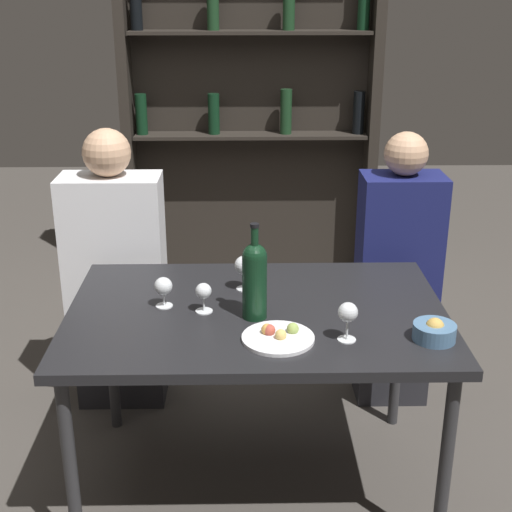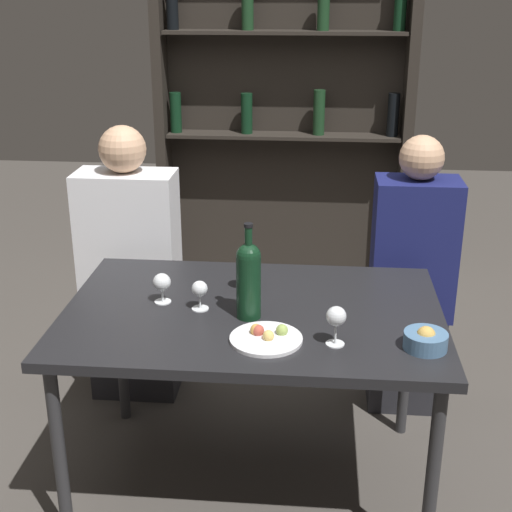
{
  "view_description": "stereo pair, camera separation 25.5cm",
  "coord_description": "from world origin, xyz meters",
  "px_view_note": "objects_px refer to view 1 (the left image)",
  "views": [
    {
      "loc": [
        -0.04,
        -2.25,
        1.8
      ],
      "look_at": [
        0.0,
        0.13,
        0.88
      ],
      "focal_mm": 50.0,
      "sensor_mm": 36.0,
      "label": 1
    },
    {
      "loc": [
        0.21,
        -2.24,
        1.8
      ],
      "look_at": [
        0.0,
        0.13,
        0.88
      ],
      "focal_mm": 50.0,
      "sensor_mm": 36.0,
      "label": 2
    }
  ],
  "objects_px": {
    "food_plate_0": "(278,336)",
    "snack_bowl": "(434,331)",
    "wine_glass_3": "(163,287)",
    "wine_bottle": "(255,277)",
    "wine_glass_2": "(204,293)",
    "wine_glass_0": "(244,266)",
    "seated_person_right": "(397,279)",
    "wine_glass_1": "(348,314)",
    "seated_person_left": "(116,280)"
  },
  "relations": [
    {
      "from": "wine_glass_3",
      "to": "food_plate_0",
      "type": "distance_m",
      "value": 0.47
    },
    {
      "from": "food_plate_0",
      "to": "snack_bowl",
      "type": "bearing_deg",
      "value": -1.4
    },
    {
      "from": "snack_bowl",
      "to": "wine_glass_3",
      "type": "bearing_deg",
      "value": 163.31
    },
    {
      "from": "wine_glass_0",
      "to": "snack_bowl",
      "type": "xyz_separation_m",
      "value": [
        0.61,
        -0.41,
        -0.06
      ]
    },
    {
      "from": "seated_person_right",
      "to": "wine_glass_3",
      "type": "bearing_deg",
      "value": -148.81
    },
    {
      "from": "food_plate_0",
      "to": "seated_person_left",
      "type": "bearing_deg",
      "value": 128.63
    },
    {
      "from": "wine_glass_2",
      "to": "wine_glass_3",
      "type": "xyz_separation_m",
      "value": [
        -0.14,
        0.05,
        0.0
      ]
    },
    {
      "from": "wine_glass_3",
      "to": "seated_person_left",
      "type": "xyz_separation_m",
      "value": [
        -0.27,
        0.58,
        -0.22
      ]
    },
    {
      "from": "snack_bowl",
      "to": "seated_person_right",
      "type": "distance_m",
      "value": 0.86
    },
    {
      "from": "wine_glass_1",
      "to": "seated_person_left",
      "type": "height_order",
      "value": "seated_person_left"
    },
    {
      "from": "food_plate_0",
      "to": "wine_bottle",
      "type": "bearing_deg",
      "value": 113.7
    },
    {
      "from": "wine_glass_2",
      "to": "food_plate_0",
      "type": "distance_m",
      "value": 0.33
    },
    {
      "from": "wine_glass_0",
      "to": "food_plate_0",
      "type": "xyz_separation_m",
      "value": [
        0.11,
        -0.4,
        -0.08
      ]
    },
    {
      "from": "wine_glass_1",
      "to": "snack_bowl",
      "type": "bearing_deg",
      "value": -0.4
    },
    {
      "from": "wine_bottle",
      "to": "wine_glass_0",
      "type": "bearing_deg",
      "value": 98.43
    },
    {
      "from": "food_plate_0",
      "to": "snack_bowl",
      "type": "distance_m",
      "value": 0.5
    },
    {
      "from": "wine_glass_2",
      "to": "food_plate_0",
      "type": "height_order",
      "value": "wine_glass_2"
    },
    {
      "from": "wine_glass_1",
      "to": "wine_glass_2",
      "type": "xyz_separation_m",
      "value": [
        -0.47,
        0.22,
        -0.02
      ]
    },
    {
      "from": "wine_glass_3",
      "to": "snack_bowl",
      "type": "bearing_deg",
      "value": -16.69
    },
    {
      "from": "wine_bottle",
      "to": "seated_person_right",
      "type": "height_order",
      "value": "seated_person_right"
    },
    {
      "from": "snack_bowl",
      "to": "wine_glass_0",
      "type": "bearing_deg",
      "value": 145.81
    },
    {
      "from": "wine_glass_1",
      "to": "wine_glass_3",
      "type": "bearing_deg",
      "value": 156.54
    },
    {
      "from": "snack_bowl",
      "to": "seated_person_right",
      "type": "xyz_separation_m",
      "value": [
        0.06,
        0.84,
        -0.18
      ]
    },
    {
      "from": "wine_glass_2",
      "to": "snack_bowl",
      "type": "xyz_separation_m",
      "value": [
        0.75,
        -0.22,
        -0.04
      ]
    },
    {
      "from": "wine_glass_2",
      "to": "wine_bottle",
      "type": "bearing_deg",
      "value": -14.42
    },
    {
      "from": "wine_bottle",
      "to": "seated_person_right",
      "type": "bearing_deg",
      "value": 46.43
    },
    {
      "from": "wine_glass_2",
      "to": "seated_person_left",
      "type": "bearing_deg",
      "value": 123.83
    },
    {
      "from": "wine_glass_3",
      "to": "seated_person_left",
      "type": "relative_size",
      "value": 0.09
    },
    {
      "from": "food_plate_0",
      "to": "snack_bowl",
      "type": "relative_size",
      "value": 1.7
    },
    {
      "from": "seated_person_right",
      "to": "food_plate_0",
      "type": "bearing_deg",
      "value": -124.08
    },
    {
      "from": "wine_glass_2",
      "to": "seated_person_right",
      "type": "xyz_separation_m",
      "value": [
        0.81,
        0.62,
        -0.22
      ]
    },
    {
      "from": "wine_glass_3",
      "to": "wine_glass_0",
      "type": "bearing_deg",
      "value": 27.15
    },
    {
      "from": "wine_bottle",
      "to": "snack_bowl",
      "type": "relative_size",
      "value": 2.45
    },
    {
      "from": "food_plate_0",
      "to": "wine_glass_3",
      "type": "bearing_deg",
      "value": 146.89
    },
    {
      "from": "wine_glass_0",
      "to": "wine_glass_1",
      "type": "distance_m",
      "value": 0.52
    },
    {
      "from": "wine_glass_3",
      "to": "seated_person_right",
      "type": "xyz_separation_m",
      "value": [
        0.95,
        0.58,
        -0.22
      ]
    },
    {
      "from": "snack_bowl",
      "to": "wine_bottle",
      "type": "bearing_deg",
      "value": 162.85
    },
    {
      "from": "wine_glass_1",
      "to": "snack_bowl",
      "type": "height_order",
      "value": "wine_glass_1"
    },
    {
      "from": "wine_bottle",
      "to": "wine_glass_1",
      "type": "relative_size",
      "value": 2.57
    },
    {
      "from": "wine_glass_3",
      "to": "food_plate_0",
      "type": "height_order",
      "value": "wine_glass_3"
    },
    {
      "from": "wine_glass_0",
      "to": "snack_bowl",
      "type": "height_order",
      "value": "wine_glass_0"
    },
    {
      "from": "wine_bottle",
      "to": "wine_glass_3",
      "type": "height_order",
      "value": "wine_bottle"
    },
    {
      "from": "wine_glass_0",
      "to": "seated_person_left",
      "type": "xyz_separation_m",
      "value": [
        -0.56,
        0.43,
        -0.23
      ]
    },
    {
      "from": "wine_glass_0",
      "to": "snack_bowl",
      "type": "distance_m",
      "value": 0.73
    },
    {
      "from": "wine_glass_0",
      "to": "food_plate_0",
      "type": "height_order",
      "value": "wine_glass_0"
    },
    {
      "from": "wine_glass_2",
      "to": "seated_person_left",
      "type": "distance_m",
      "value": 0.78
    },
    {
      "from": "wine_glass_0",
      "to": "wine_glass_2",
      "type": "xyz_separation_m",
      "value": [
        -0.14,
        -0.19,
        -0.02
      ]
    },
    {
      "from": "wine_glass_1",
      "to": "wine_glass_3",
      "type": "xyz_separation_m",
      "value": [
        -0.61,
        0.26,
        -0.02
      ]
    },
    {
      "from": "wine_bottle",
      "to": "food_plate_0",
      "type": "xyz_separation_m",
      "value": [
        0.07,
        -0.16,
        -0.14
      ]
    },
    {
      "from": "wine_glass_2",
      "to": "seated_person_left",
      "type": "xyz_separation_m",
      "value": [
        -0.42,
        0.62,
        -0.21
      ]
    }
  ]
}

